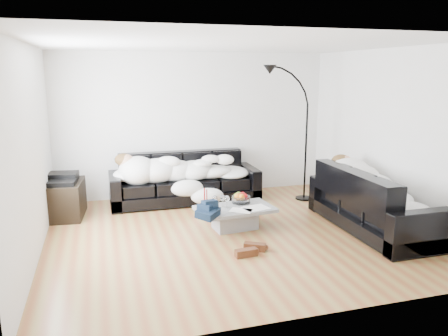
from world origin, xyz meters
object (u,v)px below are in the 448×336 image
object	(u,v)px
wine_glass_c	(227,202)
av_cabinet	(64,199)
sleeper_right	(375,186)
stereo	(63,178)
wine_glass_b	(215,202)
sofa_back	(185,178)
shoes	(250,249)
floor_lamp	(306,142)
fruit_bowl	(241,197)
coffee_table	(235,218)
candle_left	(204,197)
sleeper_back	(185,167)
wine_glass_a	(223,201)
candle_right	(207,197)
sofa_right	(374,200)

from	to	relation	value
wine_glass_c	av_cabinet	world-z (taller)	av_cabinet
sleeper_right	stereo	distance (m)	4.72
sleeper_right	stereo	world-z (taller)	sleeper_right
wine_glass_b	sofa_back	bearing A→B (deg)	95.25
shoes	floor_lamp	size ratio (longest dim) A/B	0.23
fruit_bowl	sofa_back	bearing A→B (deg)	113.06
wine_glass_c	av_cabinet	size ratio (longest dim) A/B	0.22
coffee_table	av_cabinet	size ratio (longest dim) A/B	1.35
candle_left	shoes	xyz separation A→B (m)	(0.32, -1.12, -0.40)
coffee_table	floor_lamp	world-z (taller)	floor_lamp
wine_glass_c	sleeper_back	bearing A→B (deg)	101.80
wine_glass_b	shoes	xyz separation A→B (m)	(0.21, -0.96, -0.36)
stereo	sofa_back	bearing A→B (deg)	16.71
sofa_back	sleeper_right	xyz separation A→B (m)	(2.36, -2.14, 0.23)
sofa_back	wine_glass_a	world-z (taller)	sofa_back
sleeper_back	candle_right	bearing A→B (deg)	-87.15
wine_glass_b	candle_left	size ratio (longest dim) A/B	0.72
candle_left	sleeper_right	bearing A→B (deg)	-18.05
coffee_table	fruit_bowl	world-z (taller)	fruit_bowl
sleeper_right	stereo	size ratio (longest dim) A/B	4.27
fruit_bowl	sleeper_back	bearing A→B (deg)	113.84
candle_right	shoes	xyz separation A→B (m)	(0.28, -1.14, -0.39)
candle_left	sofa_right	bearing A→B (deg)	-18.05
sofa_back	sofa_right	size ratio (longest dim) A/B	1.18
wine_glass_b	floor_lamp	distance (m)	2.31
fruit_bowl	shoes	bearing A→B (deg)	-102.24
fruit_bowl	candle_right	bearing A→B (deg)	177.35
wine_glass_c	sofa_right	bearing A→B (deg)	-15.80
candle_right	floor_lamp	world-z (taller)	floor_lamp
fruit_bowl	stereo	distance (m)	2.80
candle_left	av_cabinet	bearing A→B (deg)	152.19
wine_glass_c	candle_right	xyz separation A→B (m)	(-0.25, 0.20, 0.03)
sofa_back	shoes	distance (m)	2.54
coffee_table	shoes	bearing A→B (deg)	-95.37
fruit_bowl	wine_glass_c	size ratio (longest dim) A/B	1.54
coffee_table	candle_left	bearing A→B (deg)	154.15
sofa_back	wine_glass_c	size ratio (longest dim) A/B	14.30
shoes	candle_left	bearing A→B (deg)	113.13
shoes	sleeper_back	bearing A→B (deg)	105.14
wine_glass_b	sleeper_back	bearing A→B (deg)	95.42
sofa_back	candle_right	bearing A→B (deg)	-87.26
candle_right	coffee_table	bearing A→B (deg)	-30.30
coffee_table	stereo	bearing A→B (deg)	152.52
sofa_right	sleeper_right	size ratio (longest dim) A/B	1.17
coffee_table	sofa_back	bearing A→B (deg)	105.42
sofa_right	candle_right	xyz separation A→B (m)	(-2.29, 0.78, -0.00)
sofa_right	sleeper_back	bearing A→B (deg)	48.54
fruit_bowl	wine_glass_c	bearing A→B (deg)	-147.34
sleeper_right	wine_glass_c	size ratio (longest dim) A/B	10.40
sofa_right	candle_left	distance (m)	2.46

